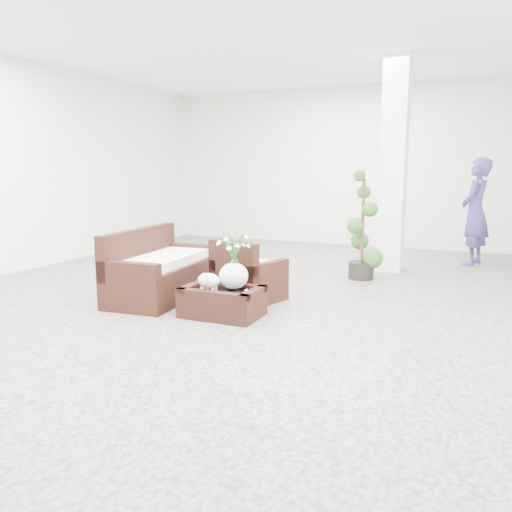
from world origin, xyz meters
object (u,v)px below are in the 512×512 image
at_px(coffee_table, 222,303).
at_px(armchair, 249,270).
at_px(topiary, 363,226).
at_px(loveseat, 162,264).

height_order(coffee_table, armchair, armchair).
xyz_separation_m(coffee_table, topiary, (1.04, 2.71, 0.67)).
xyz_separation_m(loveseat, topiary, (2.18, 2.25, 0.37)).
height_order(loveseat, topiary, topiary).
relative_size(armchair, loveseat, 0.47).
bearing_deg(coffee_table, armchair, 91.27).
relative_size(armchair, topiary, 0.49).
height_order(armchair, loveseat, loveseat).
distance_m(armchair, loveseat, 1.17).
distance_m(coffee_table, armchair, 0.83).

